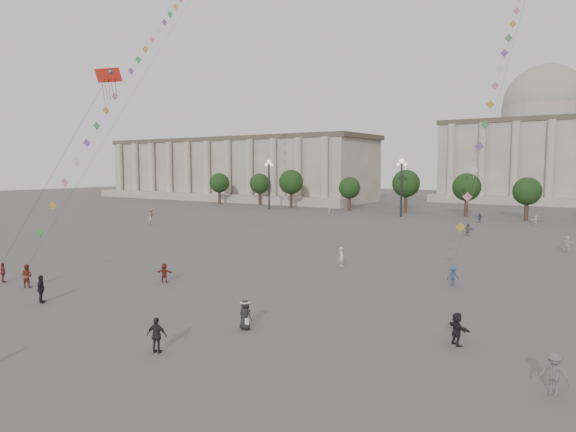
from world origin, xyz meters
The scene contains 26 objects.
ground centered at (0.00, 0.00, 0.00)m, with size 360.00×360.00×0.00m, color #4F4C4A.
hall_west centered at (-75.00, 93.89, 8.43)m, with size 84.00×26.22×17.20m.
hall_central centered at (0.00, 129.22, 14.23)m, with size 48.30×34.30×35.50m.
tree_row centered at (0.00, 78.00, 5.39)m, with size 137.12×5.12×8.00m.
lamp_post_far_west centered at (-45.00, 70.00, 7.35)m, with size 2.00×0.90×10.65m.
lamp_post_mid_west centered at (-15.00, 70.00, 7.35)m, with size 2.00×0.90×10.65m.
person_crowd_0 centered at (-0.51, 68.00, 0.80)m, with size 0.94×0.39×1.60m, color #334874.
person_crowd_1 centered at (-42.38, 34.94, 0.95)m, with size 0.92×0.72×1.90m, color silver.
person_crowd_2 centered at (-48.48, 40.33, 0.92)m, with size 1.19×0.68×1.84m, color #973E29.
person_crowd_3 centered at (13.20, 6.96, 0.86)m, with size 1.60×0.51×1.73m, color black.
person_crowd_4 centered at (7.95, 67.88, 0.83)m, with size 1.53×0.49×1.65m, color silver.
person_crowd_6 centered at (18.13, 3.28, 0.88)m, with size 1.14×0.66×1.77m, color #5C5B5F.
person_crowd_7 centered at (14.63, 43.28, 0.89)m, with size 1.65×0.52×1.77m, color silver.
person_crowd_10 centered at (-28.71, 67.69, 0.83)m, with size 0.60×0.40×1.65m, color #B7B8B3.
person_crowd_12 centered at (2.34, 50.09, 0.89)m, with size 1.65×0.53×1.78m, color slate.
person_crowd_13 centered at (-1.80, 22.34, 0.88)m, with size 0.64×0.42×1.76m, color silver.
tourist_0 centered at (-20.94, 1.25, 0.80)m, with size 0.94×0.39×1.60m, color maroon.
tourist_1 centered at (-12.54, -0.49, 0.95)m, with size 1.11×0.46×1.90m, color black.
tourist_2 centered at (-10.31, 8.48, 0.76)m, with size 1.41×0.45×1.52m, color maroon.
tourist_4 centered at (1.22, -2.52, 0.90)m, with size 1.06×0.44×1.80m, color #222328.
kite_flyer_0 centered at (-17.75, 1.41, 0.90)m, with size 0.87×0.68×1.79m, color brown.
kite_flyer_1 centered at (9.13, 20.17, 0.76)m, with size 0.99×0.57×1.52m, color navy.
hat_person centered at (2.52, 2.81, 0.89)m, with size 0.85×0.60×1.70m.
dragon_kite centered at (-14.54, 6.91, 15.59)m, with size 4.38×3.44×17.13m.
kite_train_west centered at (-27.44, 24.39, 25.16)m, with size 18.83×43.15×64.44m.
kite_train_mid centered at (9.07, 42.11, 26.46)m, with size 0.87×40.87×61.70m.
Camera 1 is at (20.43, -19.31, 9.23)m, focal length 32.00 mm.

